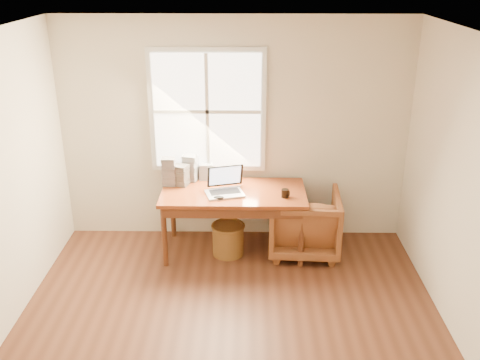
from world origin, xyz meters
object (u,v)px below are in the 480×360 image
(wicker_stool, at_px, (228,240))
(cd_stack_a, at_px, (190,168))
(armchair, at_px, (304,222))
(coffee_mug, at_px, (285,193))
(desk, at_px, (233,193))
(laptop, at_px, (224,181))

(wicker_stool, xyz_separation_m, cd_stack_a, (-0.45, 0.38, 0.73))
(armchair, relative_size, coffee_mug, 8.92)
(desk, relative_size, coffee_mug, 17.79)
(armchair, distance_m, cd_stack_a, 1.45)
(desk, distance_m, laptop, 0.22)
(coffee_mug, bearing_deg, wicker_stool, 157.28)
(armchair, xyz_separation_m, laptop, (-0.89, -0.10, 0.54))
(desk, xyz_separation_m, cd_stack_a, (-0.51, 0.30, 0.17))
(coffee_mug, distance_m, cd_stack_a, 1.17)
(desk, xyz_separation_m, armchair, (0.80, -0.00, -0.37))
(wicker_stool, distance_m, laptop, 0.73)
(laptop, xyz_separation_m, coffee_mug, (0.65, -0.06, -0.11))
(armchair, distance_m, laptop, 1.05)
(armchair, bearing_deg, wicker_stool, 8.37)
(wicker_stool, distance_m, coffee_mug, 0.88)
(armchair, bearing_deg, laptop, 9.42)
(desk, xyz_separation_m, laptop, (-0.09, -0.10, 0.18))
(wicker_stool, bearing_deg, coffee_mug, -7.21)
(desk, bearing_deg, cd_stack_a, 149.06)
(desk, xyz_separation_m, coffee_mug, (0.56, -0.16, 0.06))
(cd_stack_a, bearing_deg, wicker_stool, -40.49)
(wicker_stool, xyz_separation_m, laptop, (-0.03, -0.02, 0.73))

